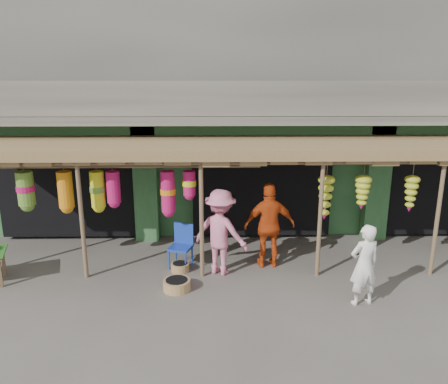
{
  "coord_description": "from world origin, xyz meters",
  "views": [
    {
      "loc": [
        -1.19,
        -8.89,
        4.23
      ],
      "look_at": [
        -1.01,
        1.0,
        1.57
      ],
      "focal_mm": 35.0,
      "sensor_mm": 36.0,
      "label": 1
    }
  ],
  "objects_px": {
    "person_shopper": "(221,232)",
    "blue_chair": "(182,243)",
    "person_front": "(364,265)",
    "person_vendor": "(270,226)"
  },
  "relations": [
    {
      "from": "blue_chair",
      "to": "person_vendor",
      "type": "relative_size",
      "value": 0.5
    },
    {
      "from": "blue_chair",
      "to": "person_front",
      "type": "distance_m",
      "value": 3.98
    },
    {
      "from": "person_shopper",
      "to": "person_front",
      "type": "bearing_deg",
      "value": 179.08
    },
    {
      "from": "person_vendor",
      "to": "person_shopper",
      "type": "bearing_deg",
      "value": 12.07
    },
    {
      "from": "blue_chair",
      "to": "person_front",
      "type": "relative_size",
      "value": 0.62
    },
    {
      "from": "person_shopper",
      "to": "blue_chair",
      "type": "bearing_deg",
      "value": 2.4
    },
    {
      "from": "person_vendor",
      "to": "blue_chair",
      "type": "bearing_deg",
      "value": -6.59
    },
    {
      "from": "blue_chair",
      "to": "person_vendor",
      "type": "bearing_deg",
      "value": 16.12
    },
    {
      "from": "person_front",
      "to": "person_shopper",
      "type": "height_order",
      "value": "person_shopper"
    },
    {
      "from": "person_vendor",
      "to": "person_shopper",
      "type": "relative_size",
      "value": 1.02
    }
  ]
}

